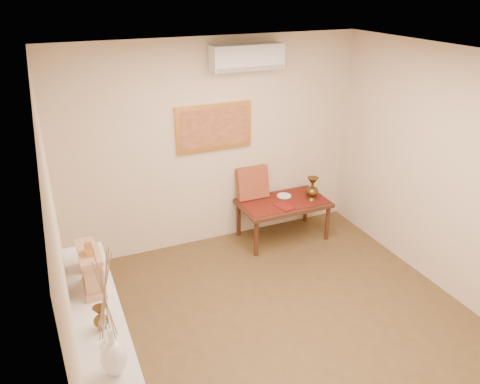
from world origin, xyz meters
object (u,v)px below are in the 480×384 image
wooden_chest (87,255)px  low_table (283,206)px  mantel_clock (92,271)px  display_ledge (103,355)px  brass_urn_tall (312,186)px  white_vase (108,317)px

wooden_chest → low_table: (2.65, 1.28, -0.62)m
mantel_clock → wooden_chest: size_ratio=1.68×
display_ledge → low_table: size_ratio=1.68×
wooden_chest → low_table: 3.01m
brass_urn_tall → mantel_clock: (-3.03, -1.53, 0.40)m
mantel_clock → low_table: size_ratio=0.34×
white_vase → brass_urn_tall: white_vase is taller
wooden_chest → white_vase: bearing=-89.8°
white_vase → mantel_clock: size_ratio=2.21×
mantel_clock → wooden_chest: 0.35m
white_vase → brass_urn_tall: size_ratio=2.31×
mantel_clock → low_table: (2.65, 1.63, -0.67)m
white_vase → low_table: size_ratio=0.76×
low_table → wooden_chest: bearing=-154.2°
display_ledge → low_table: bearing=35.1°
display_ledge → low_table: (2.67, 1.88, -0.01)m
mantel_clock → wooden_chest: (-0.00, 0.35, -0.05)m
brass_urn_tall → mantel_clock: 3.41m
display_ledge → brass_urn_tall: bearing=30.2°
display_ledge → wooden_chest: bearing=87.6°
white_vase → wooden_chest: 1.37m
wooden_chest → display_ledge: bearing=-92.4°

